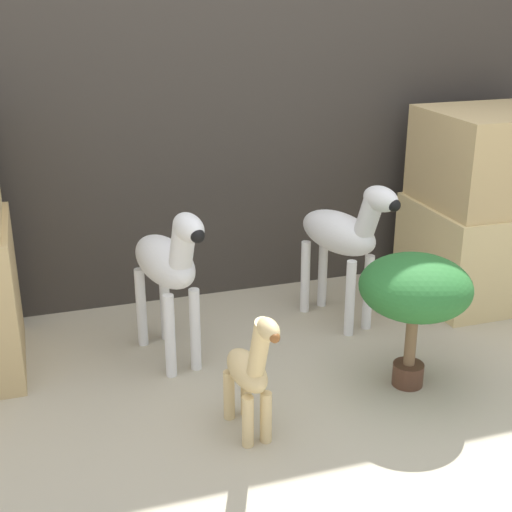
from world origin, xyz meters
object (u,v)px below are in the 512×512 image
Objects in this scene: zebra_right at (344,235)px; zebra_left at (168,265)px; giraffe_figurine at (250,372)px; potted_palm_front at (415,290)px.

zebra_right is 0.80m from zebra_left.
potted_palm_front is at bearing 10.55° from giraffe_figurine.
zebra_right is 0.96m from giraffe_figurine.
potted_palm_front is at bearing -87.51° from zebra_right.
zebra_right reaches higher than giraffe_figurine.
potted_palm_front is (0.02, -0.57, -0.03)m from zebra_right.
zebra_left is 0.94m from potted_palm_front.
giraffe_figurine is at bearing -75.75° from zebra_left.
giraffe_figurine is (-0.64, -0.70, -0.18)m from zebra_right.
potted_palm_front is (0.67, 0.12, 0.15)m from giraffe_figurine.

